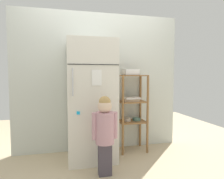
{
  "coord_description": "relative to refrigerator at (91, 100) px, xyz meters",
  "views": [
    {
      "loc": [
        -0.52,
        -2.74,
        1.19
      ],
      "look_at": [
        0.13,
        0.02,
        0.99
      ],
      "focal_mm": 31.23,
      "sensor_mm": 36.0,
      "label": 1
    }
  ],
  "objects": [
    {
      "name": "child_standing",
      "position": [
        0.09,
        -0.53,
        -0.26
      ],
      "size": [
        0.31,
        0.23,
        0.96
      ],
      "color": "#48404B",
      "rests_on": "ground"
    },
    {
      "name": "fruit_bin",
      "position": [
        0.65,
        0.14,
        0.4
      ],
      "size": [
        0.23,
        0.19,
        0.09
      ],
      "color": "white",
      "rests_on": "pantry_shelf_unit"
    },
    {
      "name": "pantry_shelf_unit",
      "position": [
        0.67,
        0.14,
        -0.12
      ],
      "size": [
        0.43,
        0.34,
        1.21
      ],
      "color": "olive",
      "rests_on": "ground"
    },
    {
      "name": "refrigerator",
      "position": [
        0.0,
        0.0,
        0.0
      ],
      "size": [
        0.66,
        0.66,
        1.69
      ],
      "color": "silver",
      "rests_on": "ground"
    },
    {
      "name": "ground_plane",
      "position": [
        0.17,
        -0.02,
        -0.84
      ],
      "size": [
        6.0,
        6.0,
        0.0
      ],
      "primitive_type": "plane",
      "color": "tan"
    },
    {
      "name": "kitchen_wall_back",
      "position": [
        0.17,
        0.34,
        0.25
      ],
      "size": [
        2.66,
        0.03,
        2.19
      ],
      "primitive_type": "cube",
      "color": "silver",
      "rests_on": "ground"
    }
  ]
}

